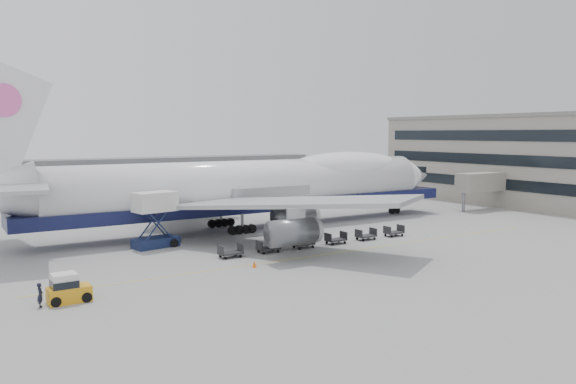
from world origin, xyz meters
TOP-DOWN VIEW (x-y plane):
  - ground at (0.00, 0.00)m, footprint 260.00×260.00m
  - apron_line at (0.00, -6.00)m, footprint 60.00×0.15m
  - terminal at (51.92, 0.04)m, footprint 24.20×70.40m
  - hangar at (-10.00, 70.00)m, footprint 110.00×8.00m
  - airliner at (0.64, 12.00)m, footprint 67.00×55.30m
  - catering_truck at (-14.76, 6.85)m, footprint 5.17×3.96m
  - baggage_tug at (-26.97, -9.19)m, footprint 3.02×1.71m
  - ground_worker at (-28.84, -9.38)m, footprint 0.52×0.71m
  - traffic_cone at (-10.13, -7.04)m, footprint 0.43×0.43m
  - dolly_0 at (-10.16, -2.14)m, footprint 2.30×1.35m
  - dolly_1 at (-5.78, -2.14)m, footprint 2.30×1.35m
  - dolly_2 at (-1.39, -2.14)m, footprint 2.30×1.35m
  - dolly_3 at (3.00, -2.14)m, footprint 2.30×1.35m
  - dolly_4 at (7.39, -2.14)m, footprint 2.30×1.35m
  - dolly_5 at (11.78, -2.14)m, footprint 2.30×1.35m

SIDE VIEW (x-z plane):
  - ground at x=0.00m, z-range 0.00..0.00m
  - apron_line at x=0.00m, z-range 0.00..0.01m
  - traffic_cone at x=-10.13m, z-range -0.02..0.61m
  - dolly_0 at x=-10.16m, z-range -0.12..1.18m
  - dolly_1 at x=-5.78m, z-range -0.12..1.18m
  - dolly_2 at x=-1.39m, z-range -0.12..1.18m
  - dolly_3 at x=3.00m, z-range -0.12..1.18m
  - dolly_4 at x=7.39m, z-range -0.12..1.18m
  - dolly_5 at x=11.78m, z-range -0.12..1.18m
  - ground_worker at x=-28.84m, z-range 0.00..1.78m
  - baggage_tug at x=-26.97m, z-range -0.12..2.07m
  - catering_truck at x=-14.76m, z-range 0.41..6.47m
  - hangar at x=-10.00m, z-range 0.00..7.00m
  - airliner at x=0.64m, z-range -4.37..15.61m
  - terminal at x=51.92m, z-range -0.01..15.59m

